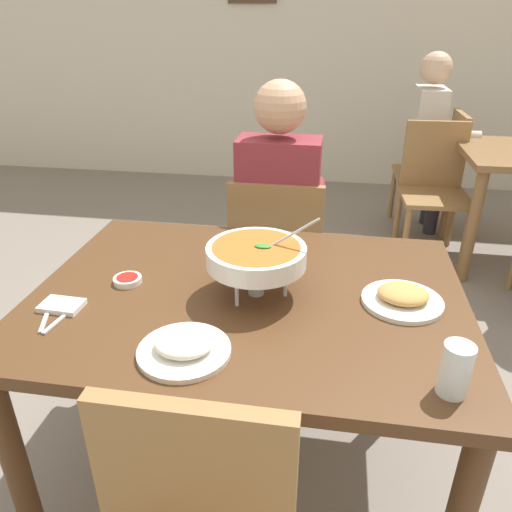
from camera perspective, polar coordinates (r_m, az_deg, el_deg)
ground_plane at (r=2.03m, az=-0.74°, el=-23.14°), size 16.00×16.00×0.00m
cafe_rear_partition at (r=4.91m, az=7.21°, el=25.81°), size 10.00×0.10×3.00m
dining_table_main at (r=1.58m, az=-0.88°, el=-7.36°), size 1.33×0.98×0.77m
chair_diner_main at (r=2.33m, az=2.47°, el=-0.00°), size 0.44×0.44×0.90m
diner_main at (r=2.26m, az=2.69°, el=5.72°), size 0.40×0.45×1.31m
curry_bowl at (r=1.46m, az=0.03°, el=-0.01°), size 0.33×0.30×0.26m
rice_plate at (r=1.27m, az=-8.40°, el=-10.44°), size 0.24×0.24×0.06m
appetizer_plate at (r=1.52m, az=16.70°, el=-4.65°), size 0.24×0.24×0.06m
sauce_dish at (r=1.62m, az=-14.74°, el=-2.68°), size 0.09×0.09×0.02m
napkin_folded at (r=1.55m, az=-21.69°, el=-5.38°), size 0.12×0.09×0.02m
fork_utensil at (r=1.53m, az=-23.21°, el=-6.37°), size 0.07×0.16×0.01m
spoon_utensil at (r=1.51m, az=-21.58°, el=-6.62°), size 0.03×0.17×0.01m
drink_glass at (r=1.21m, az=22.15°, el=-12.40°), size 0.07×0.07×0.13m
chair_bg_middle at (r=4.00m, az=20.50°, el=9.82°), size 0.45×0.45×0.90m
chair_bg_right at (r=3.58m, az=20.00°, el=8.09°), size 0.46×0.46×0.90m
patron_bg_middle at (r=3.93m, az=19.76°, el=13.26°), size 0.45×0.40×1.31m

